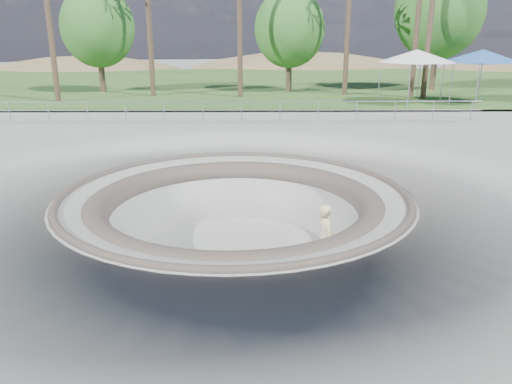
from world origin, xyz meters
TOP-DOWN VIEW (x-y plane):
  - ground at (0.00, 0.00)m, footprint 180.00×180.00m
  - skate_bowl at (0.00, 0.00)m, footprint 14.00×14.00m
  - grass_strip at (0.00, 34.00)m, footprint 180.00×36.00m
  - distant_hills at (3.78, 57.17)m, footprint 103.20×45.00m
  - safety_railing at (0.00, 12.00)m, footprint 25.00×0.06m
  - skateboard at (2.50, -1.42)m, footprint 0.94×0.58m
  - skater at (2.50, -1.42)m, footprint 0.64×0.81m
  - canopy_white at (10.82, 18.00)m, footprint 6.18×6.18m
  - canopy_blue at (14.91, 18.00)m, footprint 6.22×6.22m
  - bushy_tree_left at (-10.81, 24.91)m, footprint 5.40×4.91m
  - bushy_tree_mid at (3.42, 25.17)m, footprint 5.27×4.79m
  - bushy_tree_right at (14.92, 26.27)m, footprint 6.78×6.16m

SIDE VIEW (x-z plane):
  - distant_hills at x=3.78m, z-range -21.32..7.28m
  - skate_bowl at x=0.00m, z-range -3.88..0.22m
  - skateboard at x=2.50m, z-range -1.87..-1.78m
  - skater at x=2.50m, z-range -1.81..0.15m
  - ground at x=0.00m, z-range 0.00..0.00m
  - grass_strip at x=0.00m, z-range 0.16..0.28m
  - safety_railing at x=0.00m, z-range 0.18..1.20m
  - canopy_white at x=10.82m, z-range 1.53..4.85m
  - canopy_blue at x=14.91m, z-range 1.53..4.86m
  - bushy_tree_mid at x=3.42m, z-range 1.08..8.68m
  - bushy_tree_left at x=-10.81m, z-range 1.10..8.89m
  - bushy_tree_right at x=14.92m, z-range 1.35..11.13m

